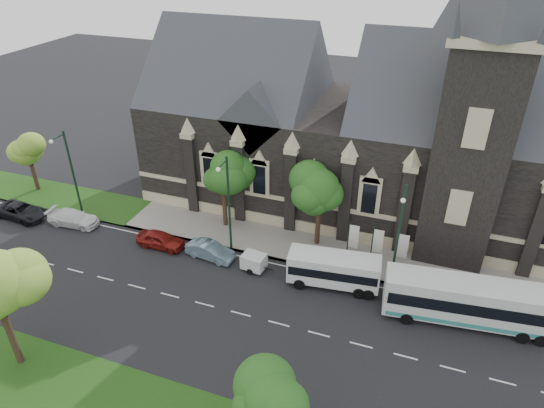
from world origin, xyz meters
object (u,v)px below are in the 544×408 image
at_px(tree_walk_right, 323,187).
at_px(tree_walk_far, 30,151).
at_px(street_lamp_near, 399,232).
at_px(street_lamp_far, 71,171).
at_px(banner_flag_right, 401,248).
at_px(banner_flag_center, 376,243).
at_px(tree_walk_left, 226,172).
at_px(box_trailer, 254,261).
at_px(car_far_white, 73,218).
at_px(shuttle_bus, 334,269).
at_px(car_far_red, 161,240).
at_px(car_far_black, 21,211).
at_px(banner_flag_left, 352,238).
at_px(tour_coach, 470,302).
at_px(sedan, 210,251).
at_px(street_lamp_mid, 228,200).
at_px(tree_park_east, 279,400).

relative_size(tree_walk_right, tree_walk_far, 1.24).
distance_m(tree_walk_right, street_lamp_near, 7.72).
bearing_deg(tree_walk_right, street_lamp_far, -171.14).
bearing_deg(banner_flag_right, banner_flag_center, 180.00).
xyz_separation_m(tree_walk_right, tree_walk_left, (-9.01, -0.01, -0.08)).
distance_m(box_trailer, car_far_white, 18.79).
distance_m(shuttle_bus, car_far_red, 15.68).
distance_m(tree_walk_right, car_far_black, 29.60).
relative_size(street_lamp_far, car_far_white, 1.81).
distance_m(banner_flag_left, car_far_red, 16.75).
distance_m(street_lamp_near, banner_flag_center, 3.74).
xyz_separation_m(tree_walk_left, car_far_black, (-19.61, -5.61, -5.00)).
height_order(shuttle_bus, car_far_white, shuttle_bus).
distance_m(banner_flag_center, tour_coach, 8.52).
xyz_separation_m(banner_flag_left, car_far_black, (-31.69, -3.90, -1.65)).
xyz_separation_m(shuttle_bus, car_far_white, (-25.43, 0.22, -0.88)).
bearing_deg(box_trailer, street_lamp_near, 16.41).
relative_size(tree_walk_far, sedan, 1.45).
bearing_deg(tree_walk_far, street_lamp_far, -21.50).
distance_m(sedan, car_far_black, 20.26).
bearing_deg(street_lamp_near, tree_walk_far, 175.34).
bearing_deg(sedan, tree_walk_far, 84.70).
bearing_deg(car_far_black, street_lamp_far, -66.06).
bearing_deg(shuttle_bus, banner_flag_left, 72.86).
distance_m(tree_walk_right, street_lamp_far, 23.50).
relative_size(tree_walk_far, box_trailer, 2.23).
height_order(street_lamp_mid, car_far_black, street_lamp_mid).
relative_size(street_lamp_far, banner_flag_center, 2.25).
bearing_deg(car_far_black, banner_flag_right, -80.08).
xyz_separation_m(street_lamp_near, banner_flag_left, (-3.71, 1.91, -2.73)).
xyz_separation_m(street_lamp_near, shuttle_bus, (-4.34, -1.54, -3.51)).
height_order(tree_park_east, street_lamp_far, street_lamp_far).
xyz_separation_m(tree_walk_right, banner_flag_center, (5.08, -1.71, -3.43)).
xyz_separation_m(street_lamp_near, street_lamp_mid, (-14.00, 0.00, 0.00)).
bearing_deg(tree_walk_left, banner_flag_center, -6.89).
bearing_deg(banner_flag_right, street_lamp_mid, -172.40).
height_order(tree_walk_left, banner_flag_right, tree_walk_left).
xyz_separation_m(banner_flag_right, tour_coach, (5.41, -4.17, -0.49)).
height_order(street_lamp_mid, street_lamp_far, same).
xyz_separation_m(tree_walk_left, banner_flag_right, (16.08, -1.70, -3.35)).
bearing_deg(tree_park_east, tour_coach, 56.08).
relative_size(street_lamp_far, sedan, 2.08).
bearing_deg(banner_flag_left, car_far_white, -172.96).
bearing_deg(tree_walk_right, street_lamp_near, -28.06).
xyz_separation_m(tree_walk_left, sedan, (0.65, -5.22, -5.02)).
xyz_separation_m(tree_walk_far, box_trailer, (26.83, -4.96, -3.79)).
height_order(sedan, car_far_black, car_far_black).
distance_m(tree_walk_far, banner_flag_left, 34.20).
height_order(banner_flag_center, banner_flag_right, same).
bearing_deg(street_lamp_mid, car_far_red, -164.54).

